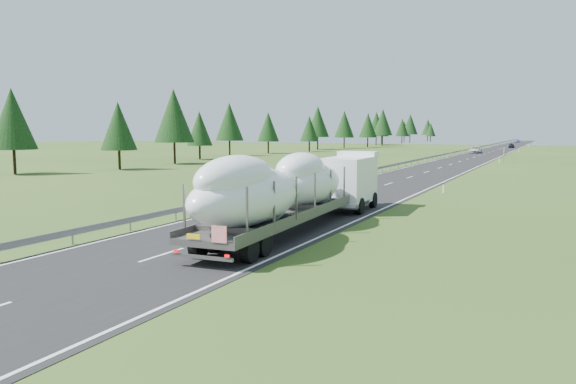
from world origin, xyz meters
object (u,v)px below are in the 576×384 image
at_px(distant_van, 476,150).
at_px(distant_car_blue, 517,141).
at_px(highway_sign, 504,152).
at_px(distant_car_dark, 511,146).
at_px(boat_truck, 294,187).

bearing_deg(distant_van, distant_car_blue, 86.15).
bearing_deg(highway_sign, distant_van, 103.52).
bearing_deg(distant_car_blue, distant_van, -92.51).
xyz_separation_m(distant_van, distant_car_blue, (1.57, 121.61, -0.09)).
bearing_deg(distant_van, distant_car_dark, 81.08).
xyz_separation_m(highway_sign, boat_truck, (-4.60, -72.03, 0.58)).
relative_size(boat_truck, distant_car_blue, 5.08).
relative_size(boat_truck, distant_van, 3.79).
distance_m(highway_sign, boat_truck, 72.18).
height_order(distant_van, distant_car_dark, distant_van).
height_order(boat_truck, distant_van, boat_truck).
relative_size(distant_van, distant_car_dark, 1.31).
distance_m(highway_sign, distant_car_dark, 85.70).
height_order(highway_sign, distant_car_dark, highway_sign).
relative_size(highway_sign, distant_car_dark, 0.60).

